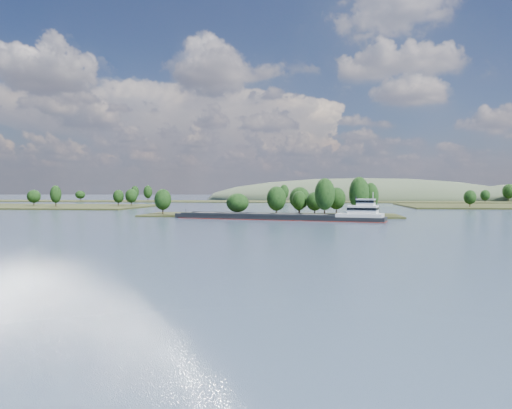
# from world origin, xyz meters

# --- Properties ---
(ground) EXTENTS (1800.00, 1800.00, 0.00)m
(ground) POSITION_xyz_m (0.00, 120.00, 0.00)
(ground) COLOR #3A4D64
(ground) RESTS_ON ground
(tree_island) EXTENTS (100.00, 32.16, 15.80)m
(tree_island) POSITION_xyz_m (7.51, 178.55, 4.19)
(tree_island) COLOR black
(tree_island) RESTS_ON ground
(back_shoreline) EXTENTS (900.00, 60.00, 15.55)m
(back_shoreline) POSITION_xyz_m (7.87, 399.77, 0.73)
(back_shoreline) COLOR black
(back_shoreline) RESTS_ON ground
(hill_west) EXTENTS (320.00, 160.00, 44.00)m
(hill_west) POSITION_xyz_m (60.00, 500.00, 0.00)
(hill_west) COLOR #3C4932
(hill_west) RESTS_ON ground
(cargo_barge) EXTENTS (74.98, 25.81, 10.14)m
(cargo_barge) POSITION_xyz_m (9.66, 155.07, 1.28)
(cargo_barge) COLOR black
(cargo_barge) RESTS_ON ground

